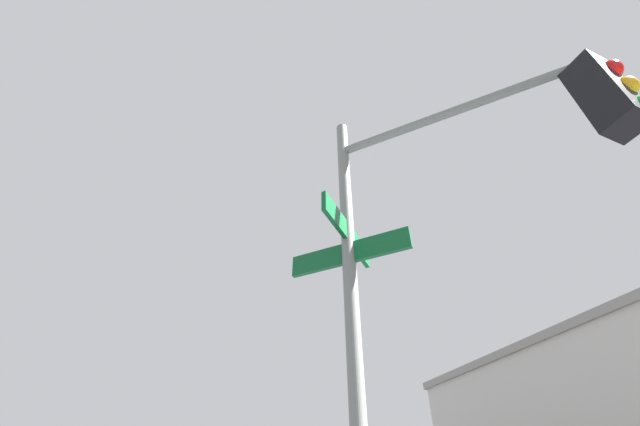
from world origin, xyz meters
TOP-DOWN VIEW (x-y plane):
  - traffic_signal_near at (-6.12, -6.50)m, footprint 2.35×2.07m

SIDE VIEW (x-z plane):
  - traffic_signal_near at x=-6.12m, z-range 1.02..6.15m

